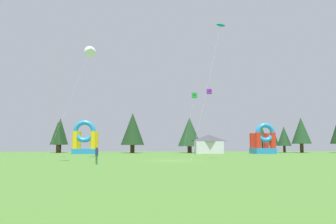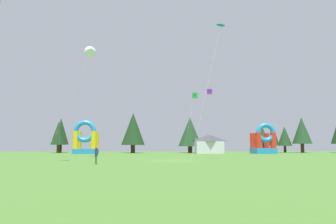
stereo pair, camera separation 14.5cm
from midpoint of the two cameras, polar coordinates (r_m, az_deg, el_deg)
ground_plane at (r=38.14m, az=0.79°, el=-8.31°), size 120.00×120.00×0.00m
kite_white_delta at (r=50.76m, az=-13.00°, el=10.28°), size 6.41×2.35×16.48m
kite_green_box at (r=69.98m, az=4.66°, el=2.84°), size 3.49×3.45×12.70m
kite_purple_box at (r=65.47m, az=7.16°, el=3.48°), size 2.60×1.68×12.65m
kite_teal_parafoil at (r=44.01m, az=9.06°, el=14.41°), size 5.42×5.56×17.22m
person_far_side at (r=31.20m, az=-12.02°, el=-7.02°), size 0.38×0.38×1.59m
inflatable_yellow_castle at (r=71.58m, az=-13.84°, el=-4.87°), size 4.82×4.31×6.91m
inflatable_blue_arch at (r=73.22m, az=16.09°, el=-5.07°), size 4.28×4.88×6.39m
festival_tent at (r=72.51m, az=7.11°, el=-5.45°), size 5.84×3.01×4.06m
tree_row_2 at (r=83.82m, az=-18.15°, el=-3.45°), size 3.57×3.57×7.49m
tree_row_3 at (r=85.80m, az=-17.78°, el=-3.18°), size 3.89×3.89×8.43m
tree_row_4 at (r=79.00m, az=-5.93°, el=-2.91°), size 5.52×5.52×9.39m
tree_row_5 at (r=79.91m, az=3.83°, el=-3.40°), size 5.60×5.60×8.45m
tree_row_6 at (r=89.14m, az=15.93°, el=-3.76°), size 2.55×2.55×6.54m
tree_row_7 at (r=85.00m, az=17.69°, el=-4.08°), size 2.51×2.51×5.92m
tree_row_8 at (r=88.34m, az=19.33°, el=-3.93°), size 3.49×3.49×6.48m
tree_row_9 at (r=87.35m, az=21.92°, el=-2.97°), size 4.62×4.62×8.55m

